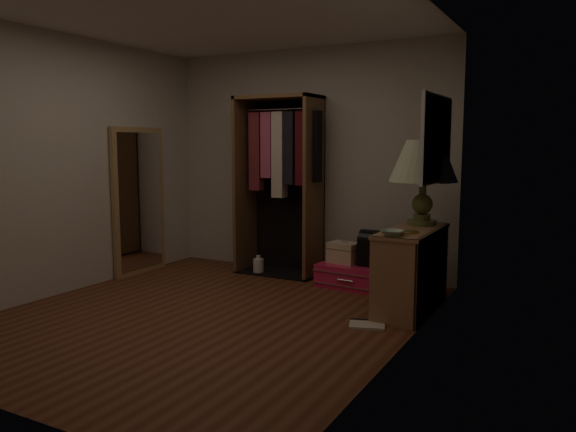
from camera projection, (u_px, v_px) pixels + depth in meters
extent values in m
plane|color=#552A18|center=(207.00, 315.00, 4.97)|extent=(4.00, 4.00, 0.00)
cube|color=#BCB6A8|center=(308.00, 162.00, 6.55)|extent=(3.50, 0.02, 2.60)
cube|color=#BCB6A8|center=(404.00, 173.00, 3.98)|extent=(0.02, 4.00, 2.60)
cube|color=#BCB6A8|center=(63.00, 165.00, 5.62)|extent=(0.02, 4.00, 2.60)
cube|color=silver|center=(202.00, 11.00, 4.64)|extent=(3.50, 4.00, 0.01)
cube|color=silver|center=(437.00, 139.00, 4.83)|extent=(0.03, 0.96, 0.76)
cube|color=black|center=(437.00, 139.00, 4.83)|extent=(0.03, 0.90, 0.70)
cube|color=silver|center=(433.00, 175.00, 4.88)|extent=(0.01, 0.88, 0.02)
cube|color=silver|center=(434.00, 166.00, 4.87)|extent=(0.01, 0.88, 0.02)
cube|color=silver|center=(434.00, 157.00, 4.86)|extent=(0.01, 0.88, 0.02)
cube|color=silver|center=(434.00, 148.00, 4.85)|extent=(0.01, 0.88, 0.02)
cube|color=silver|center=(435.00, 139.00, 4.84)|extent=(0.01, 0.88, 0.02)
cube|color=silver|center=(435.00, 130.00, 4.83)|extent=(0.01, 0.88, 0.02)
cube|color=silver|center=(435.00, 121.00, 4.82)|extent=(0.01, 0.88, 0.02)
cube|color=silver|center=(436.00, 112.00, 4.81)|extent=(0.01, 0.88, 0.02)
cube|color=silver|center=(436.00, 102.00, 4.80)|extent=(0.01, 0.88, 0.02)
cube|color=#926647|center=(393.00, 283.00, 4.60)|extent=(0.40, 0.03, 0.75)
cube|color=#926647|center=(426.00, 260.00, 5.54)|extent=(0.40, 0.03, 0.75)
cube|color=#926647|center=(410.00, 304.00, 5.11)|extent=(0.40, 1.04, 0.03)
cube|color=#926647|center=(412.00, 249.00, 5.05)|extent=(0.40, 1.04, 0.03)
cube|color=#926647|center=(412.00, 231.00, 5.02)|extent=(0.42, 1.12, 0.03)
cube|color=brown|center=(432.00, 272.00, 4.98)|extent=(0.02, 1.10, 0.75)
cube|color=#926647|center=(421.00, 235.00, 5.33)|extent=(0.36, 0.38, 0.13)
cube|color=gray|center=(386.00, 300.00, 4.72)|extent=(0.19, 0.05, 0.26)
cube|color=#4C3833|center=(387.00, 296.00, 4.76)|extent=(0.16, 0.03, 0.30)
cube|color=#B7AD99|center=(391.00, 297.00, 4.80)|extent=(0.21, 0.05, 0.27)
cube|color=brown|center=(392.00, 294.00, 4.84)|extent=(0.20, 0.04, 0.29)
cube|color=#3F4C59|center=(392.00, 294.00, 4.89)|extent=(0.16, 0.03, 0.27)
cube|color=gray|center=(393.00, 295.00, 4.93)|extent=(0.16, 0.03, 0.22)
cube|color=#59594C|center=(397.00, 291.00, 4.95)|extent=(0.21, 0.04, 0.29)
cube|color=#B2724C|center=(396.00, 292.00, 5.01)|extent=(0.16, 0.03, 0.23)
cube|color=beige|center=(398.00, 290.00, 5.05)|extent=(0.16, 0.04, 0.26)
cube|color=#332D38|center=(401.00, 287.00, 5.09)|extent=(0.19, 0.04, 0.29)
cube|color=gray|center=(403.00, 287.00, 5.13)|extent=(0.19, 0.05, 0.27)
cube|color=#4C3833|center=(406.00, 284.00, 5.17)|extent=(0.22, 0.05, 0.31)
cube|color=#B7AD99|center=(405.00, 286.00, 5.24)|extent=(0.17, 0.04, 0.22)
cube|color=brown|center=(409.00, 285.00, 5.26)|extent=(0.22, 0.04, 0.25)
cube|color=#3F4C59|center=(407.00, 281.00, 5.32)|extent=(0.15, 0.03, 0.29)
cube|color=gray|center=(412.00, 283.00, 5.35)|extent=(0.22, 0.05, 0.23)
cube|color=#59594C|center=(412.00, 279.00, 5.40)|extent=(0.18, 0.03, 0.29)
cube|color=#B2724C|center=(414.00, 276.00, 5.43)|extent=(0.19, 0.04, 0.32)
cube|color=beige|center=(414.00, 280.00, 5.48)|extent=(0.18, 0.04, 0.23)
cube|color=#332D38|center=(417.00, 274.00, 5.51)|extent=(0.20, 0.04, 0.32)
cube|color=brown|center=(245.00, 185.00, 6.69)|extent=(0.04, 0.50, 2.05)
cube|color=brown|center=(314.00, 188.00, 6.26)|extent=(0.04, 0.50, 2.05)
cube|color=brown|center=(278.00, 98.00, 6.35)|extent=(0.95, 0.50, 0.04)
cube|color=black|center=(288.00, 185.00, 6.68)|extent=(0.95, 0.02, 2.05)
cube|color=black|center=(279.00, 272.00, 6.60)|extent=(0.95, 0.50, 0.02)
cylinder|color=silver|center=(278.00, 109.00, 6.36)|extent=(0.87, 0.02, 0.02)
cube|color=maroon|center=(256.00, 152.00, 6.54)|extent=(0.14, 0.11, 0.90)
cube|color=#BF4C72|center=(268.00, 145.00, 6.46)|extent=(0.13, 0.11, 0.75)
cube|color=beige|center=(280.00, 155.00, 6.40)|extent=(0.14, 0.14, 0.97)
cube|color=black|center=(291.00, 148.00, 6.32)|extent=(0.11, 0.15, 0.82)
cube|color=#590F19|center=(302.00, 149.00, 6.25)|extent=(0.13, 0.10, 0.82)
cube|color=black|center=(315.00, 147.00, 6.18)|extent=(0.13, 0.13, 0.78)
cube|color=#A37F4F|center=(139.00, 201.00, 6.53)|extent=(0.05, 0.80, 1.70)
cube|color=silver|center=(141.00, 201.00, 6.52)|extent=(0.01, 0.68, 1.58)
cube|color=#D61A4A|center=(358.00, 275.00, 5.98)|extent=(0.81, 0.61, 0.24)
cube|color=silver|center=(357.00, 281.00, 5.99)|extent=(0.84, 0.63, 0.01)
cube|color=silver|center=(358.00, 269.00, 5.97)|extent=(0.84, 0.63, 0.01)
cylinder|color=silver|center=(345.00, 281.00, 5.74)|extent=(0.18, 0.04, 0.02)
cube|color=#BFB592|center=(344.00, 253.00, 6.01)|extent=(0.36, 0.28, 0.22)
cube|color=brown|center=(344.00, 248.00, 6.01)|extent=(0.37, 0.29, 0.01)
cylinder|color=silver|center=(344.00, 242.00, 6.00)|extent=(0.09, 0.03, 0.01)
cube|color=black|center=(377.00, 254.00, 5.85)|extent=(0.36, 0.24, 0.27)
cylinder|color=black|center=(377.00, 241.00, 5.83)|extent=(0.36, 0.24, 0.23)
cylinder|color=#4B5529|center=(422.00, 223.00, 5.29)|extent=(0.27, 0.27, 0.05)
cylinder|color=#4B5529|center=(422.00, 217.00, 5.28)|extent=(0.16, 0.16, 0.06)
sphere|color=#4B5529|center=(422.00, 204.00, 5.27)|extent=(0.19, 0.19, 0.19)
cylinder|color=#4B5529|center=(423.00, 188.00, 5.25)|extent=(0.07, 0.07, 0.11)
cone|color=beige|center=(424.00, 161.00, 5.22)|extent=(0.64, 0.64, 0.39)
cone|color=beige|center=(424.00, 161.00, 5.22)|extent=(0.57, 0.57, 0.36)
cylinder|color=#AE9243|center=(405.00, 232.00, 4.83)|extent=(0.24, 0.24, 0.01)
imported|color=#9CBBA1|center=(392.00, 233.00, 4.67)|extent=(0.20, 0.20, 0.05)
cylinder|color=silver|center=(258.00, 266.00, 6.56)|extent=(0.16, 0.16, 0.18)
cylinder|color=silver|center=(258.00, 257.00, 6.55)|extent=(0.07, 0.07, 0.04)
cube|color=beige|center=(367.00, 325.00, 4.67)|extent=(0.35, 0.31, 0.02)
cube|color=black|center=(367.00, 321.00, 4.77)|extent=(0.29, 0.13, 0.03)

